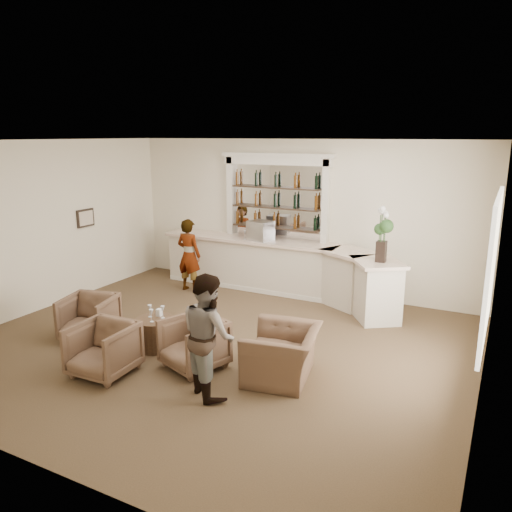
{
  "coord_description": "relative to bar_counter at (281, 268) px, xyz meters",
  "views": [
    {
      "loc": [
        4.11,
        -6.52,
        3.39
      ],
      "look_at": [
        0.3,
        0.9,
        1.35
      ],
      "focal_mm": 35.0,
      "sensor_mm": 36.0,
      "label": 1
    }
  ],
  "objects": [
    {
      "name": "napkin_holder",
      "position": [
        -0.66,
        -3.39,
        -0.01
      ],
      "size": [
        0.08,
        0.08,
        0.12
      ],
      "primitive_type": "cube",
      "color": "white",
      "rests_on": "cocktail_table"
    },
    {
      "name": "guest",
      "position": [
        0.92,
        -4.36,
        0.26
      ],
      "size": [
        1.02,
        0.98,
        1.66
      ],
      "primitive_type": "imported",
      "rotation": [
        0.0,
        0.0,
        2.54
      ],
      "color": "gray",
      "rests_on": "ground"
    },
    {
      "name": "espresso_machine",
      "position": [
        -0.51,
        0.02,
        0.78
      ],
      "size": [
        0.57,
        0.51,
        0.43
      ],
      "primitive_type": "cube",
      "rotation": [
        0.0,
        0.0,
        -0.23
      ],
      "color": "#AAAAAE",
      "rests_on": "bar_counter"
    },
    {
      "name": "room_shell",
      "position": [
        0.33,
        -2.29,
        1.77
      ],
      "size": [
        8.04,
        7.02,
        3.32
      ],
      "color": "#F0E4C7",
      "rests_on": "ground"
    },
    {
      "name": "flower_vase",
      "position": [
        2.28,
        -0.67,
        1.14
      ],
      "size": [
        0.27,
        0.27,
        1.01
      ],
      "color": "black",
      "rests_on": "bar_counter"
    },
    {
      "name": "ground",
      "position": [
        0.16,
        -3.0,
        -0.57
      ],
      "size": [
        8.0,
        8.0,
        0.0
      ],
      "primitive_type": "plane",
      "color": "brown",
      "rests_on": "ground"
    },
    {
      "name": "sommelier",
      "position": [
        -1.91,
        -0.72,
        0.23
      ],
      "size": [
        0.61,
        0.41,
        1.62
      ],
      "primitive_type": "imported",
      "rotation": [
        0.0,
        0.0,
        3.1
      ],
      "color": "gray",
      "rests_on": "ground"
    },
    {
      "name": "wine_glass_bar_left",
      "position": [
        -0.87,
        -0.05,
        0.67
      ],
      "size": [
        0.07,
        0.07,
        0.21
      ],
      "primitive_type": null,
      "color": "white",
      "rests_on": "bar_counter"
    },
    {
      "name": "bar_counter",
      "position": [
        0.0,
        0.0,
        0.0
      ],
      "size": [
        5.72,
        1.8,
        1.14
      ],
      "color": "beige",
      "rests_on": "ground"
    },
    {
      "name": "wine_glass_bar_right",
      "position": [
        -0.37,
        0.02,
        0.67
      ],
      "size": [
        0.07,
        0.07,
        0.21
      ],
      "primitive_type": null,
      "color": "white",
      "rests_on": "bar_counter"
    },
    {
      "name": "armchair_center",
      "position": [
        -0.72,
        -4.61,
        -0.19
      ],
      "size": [
        0.85,
        0.87,
        0.77
      ],
      "primitive_type": "imported",
      "rotation": [
        0.0,
        0.0,
        0.03
      ],
      "color": "brown",
      "rests_on": "ground"
    },
    {
      "name": "wine_glass_tbl_c",
      "position": [
        -0.6,
        -3.66,
        0.03
      ],
      "size": [
        0.07,
        0.07,
        0.21
      ],
      "primitive_type": null,
      "color": "white",
      "rests_on": "cocktail_table"
    },
    {
      "name": "armchair_far",
      "position": [
        1.61,
        -3.52,
        -0.21
      ],
      "size": [
        1.17,
        1.28,
        0.73
      ],
      "primitive_type": "imported",
      "rotation": [
        0.0,
        0.0,
        -1.39
      ],
      "color": "brown",
      "rests_on": "ground"
    },
    {
      "name": "back_bar_alcove",
      "position": [
        -0.34,
        0.41,
        1.46
      ],
      "size": [
        2.64,
        0.25,
        3.0
      ],
      "color": "white",
      "rests_on": "ground"
    },
    {
      "name": "wine_glass_tbl_b",
      "position": [
        -0.54,
        -3.45,
        0.03
      ],
      "size": [
        0.07,
        0.07,
        0.21
      ],
      "primitive_type": null,
      "color": "white",
      "rests_on": "cocktail_table"
    },
    {
      "name": "armchair_left",
      "position": [
        -1.89,
        -3.73,
        -0.2
      ],
      "size": [
        0.98,
        1.0,
        0.75
      ],
      "primitive_type": "imported",
      "rotation": [
        0.0,
        0.0,
        0.25
      ],
      "color": "brown",
      "rests_on": "ground"
    },
    {
      "name": "cocktail_table",
      "position": [
        -0.64,
        -3.53,
        -0.32
      ],
      "size": [
        0.65,
        0.65,
        0.5
      ],
      "primitive_type": "cylinder",
      "color": "brown",
      "rests_on": "ground"
    },
    {
      "name": "wine_glass_tbl_a",
      "position": [
        -0.76,
        -3.5,
        0.03
      ],
      "size": [
        0.07,
        0.07,
        0.21
      ],
      "primitive_type": null,
      "color": "white",
      "rests_on": "cocktail_table"
    },
    {
      "name": "armchair_right",
      "position": [
        0.32,
        -3.83,
        -0.19
      ],
      "size": [
        1.05,
        1.06,
        0.76
      ],
      "primitive_type": "imported",
      "rotation": [
        0.0,
        0.0,
        -0.35
      ],
      "color": "brown",
      "rests_on": "ground"
    }
  ]
}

